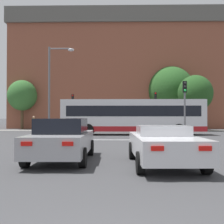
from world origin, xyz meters
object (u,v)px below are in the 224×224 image
object	(u,v)px
traffic_light_near_right	(185,100)
street_lamp_junction	(53,82)
car_roadster_right	(163,144)
car_saloon_left	(62,139)
traffic_light_far_right	(156,105)
traffic_light_far_left	(73,106)
pedestrian_walking_east	(34,122)
pedestrian_walking_west	(67,122)
pedestrian_waiting	(163,122)
bus_crossing_lead	(133,116)

from	to	relation	value
traffic_light_near_right	street_lamp_junction	bearing A→B (deg)	165.51
car_roadster_right	car_saloon_left	bearing A→B (deg)	164.06
traffic_light_far_right	traffic_light_far_left	world-z (taller)	traffic_light_far_right
pedestrian_walking_east	pedestrian_walking_west	bearing A→B (deg)	103.28
traffic_light_far_right	pedestrian_walking_east	size ratio (longest dim) A/B	2.64
pedestrian_walking_west	traffic_light_far_left	bearing A→B (deg)	4.01
traffic_light_far_left	pedestrian_waiting	world-z (taller)	traffic_light_far_left
street_lamp_junction	pedestrian_walking_west	bearing A→B (deg)	94.55
bus_crossing_lead	street_lamp_junction	size ratio (longest dim) A/B	1.72
street_lamp_junction	pedestrian_walking_west	world-z (taller)	street_lamp_junction
bus_crossing_lead	traffic_light_far_right	distance (m)	8.27
traffic_light_near_right	pedestrian_waiting	world-z (taller)	traffic_light_near_right
car_saloon_left	car_roadster_right	distance (m)	3.65
traffic_light_far_left	pedestrian_walking_west	world-z (taller)	traffic_light_far_left
traffic_light_far_left	pedestrian_walking_east	distance (m)	4.91
street_lamp_junction	pedestrian_walking_east	bearing A→B (deg)	114.71
bus_crossing_lead	street_lamp_junction	distance (m)	7.45
car_roadster_right	traffic_light_near_right	xyz separation A→B (m)	(3.21, 10.41, 2.07)
traffic_light_far_right	pedestrian_walking_west	bearing A→B (deg)	176.68
traffic_light_far_right	traffic_light_near_right	bearing A→B (deg)	-88.55
traffic_light_far_right	street_lamp_junction	xyz separation A→B (m)	(-9.51, -10.11, 1.43)
traffic_light_far_left	pedestrian_walking_west	xyz separation A→B (m)	(-0.86, 1.11, -1.77)
car_roadster_right	traffic_light_near_right	distance (m)	11.09
bus_crossing_lead	pedestrian_waiting	world-z (taller)	bus_crossing_lead
traffic_light_far_left	street_lamp_junction	bearing A→B (deg)	-90.04
bus_crossing_lead	car_roadster_right	bearing A→B (deg)	0.66
pedestrian_walking_west	pedestrian_walking_east	bearing A→B (deg)	-110.83
street_lamp_junction	bus_crossing_lead	bearing A→B (deg)	21.54
traffic_light_near_right	pedestrian_waiting	size ratio (longest dim) A/B	2.37
street_lamp_junction	pedestrian_walking_west	xyz separation A→B (m)	(-0.85, 10.71, -3.37)
traffic_light_far_left	pedestrian_walking_west	size ratio (longest dim) A/B	2.39
traffic_light_far_left	pedestrian_waiting	size ratio (longest dim) A/B	2.40
car_saloon_left	pedestrian_walking_west	size ratio (longest dim) A/B	2.64
street_lamp_junction	traffic_light_far_right	bearing A→B (deg)	46.74
pedestrian_waiting	traffic_light_far_left	bearing A→B (deg)	-121.69
car_saloon_left	traffic_light_far_right	world-z (taller)	traffic_light_far_right
street_lamp_junction	pedestrian_waiting	world-z (taller)	street_lamp_junction
bus_crossing_lead	street_lamp_junction	xyz separation A→B (m)	(-6.45, -2.54, 2.74)
car_saloon_left	pedestrian_waiting	bearing A→B (deg)	71.70
car_saloon_left	traffic_light_far_left	distance (m)	21.96
traffic_light_far_left	pedestrian_walking_east	bearing A→B (deg)	176.57
car_roadster_right	street_lamp_junction	bearing A→B (deg)	115.52
traffic_light_far_left	pedestrian_walking_west	distance (m)	2.26
car_saloon_left	pedestrian_walking_west	world-z (taller)	pedestrian_walking_west
traffic_light_far_right	pedestrian_walking_east	world-z (taller)	traffic_light_far_right
bus_crossing_lead	traffic_light_far_right	world-z (taller)	traffic_light_far_right
bus_crossing_lead	pedestrian_walking_east	xyz separation A→B (m)	(-10.99, 7.33, -0.67)
bus_crossing_lead	pedestrian_waiting	bearing A→B (deg)	153.81
traffic_light_far_right	traffic_light_near_right	size ratio (longest dim) A/B	1.08
car_roadster_right	bus_crossing_lead	distance (m)	15.53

